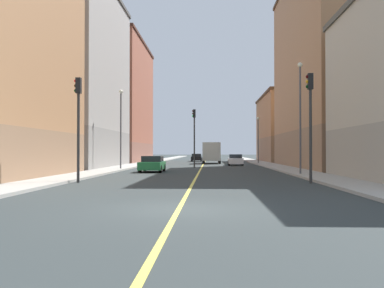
{
  "coord_description": "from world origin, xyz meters",
  "views": [
    {
      "loc": [
        0.99,
        -13.51,
        1.82
      ],
      "look_at": [
        -0.92,
        30.97,
        2.53
      ],
      "focal_mm": 40.46,
      "sensor_mm": 36.0,
      "label": 1
    }
  ],
  "objects_px": {
    "traffic_light_left_near": "(310,112)",
    "car_green": "(152,164)",
    "traffic_light_median_far": "(194,130)",
    "building_right_midblock": "(77,78)",
    "street_lamp_left_far": "(258,135)",
    "traffic_light_right_near": "(78,115)",
    "street_lamp_left_near": "(300,107)",
    "building_right_distant": "(119,102)",
    "car_white": "(235,160)",
    "car_black": "(197,158)",
    "box_truck": "(212,152)",
    "building_left_mid": "(330,68)",
    "street_lamp_right_near": "(121,121)",
    "building_left_far": "(287,128)"
  },
  "relations": [
    {
      "from": "building_right_distant",
      "to": "car_white",
      "type": "xyz_separation_m",
      "value": [
        17.91,
        -14.16,
        -8.97
      ]
    },
    {
      "from": "traffic_light_left_near",
      "to": "street_lamp_left_far",
      "type": "height_order",
      "value": "street_lamp_left_far"
    },
    {
      "from": "building_right_midblock",
      "to": "street_lamp_left_far",
      "type": "height_order",
      "value": "building_right_midblock"
    },
    {
      "from": "traffic_light_left_near",
      "to": "traffic_light_median_far",
      "type": "distance_m",
      "value": 24.83
    },
    {
      "from": "building_left_far",
      "to": "traffic_light_right_near",
      "type": "distance_m",
      "value": 52.25
    },
    {
      "from": "building_right_midblock",
      "to": "traffic_light_median_far",
      "type": "bearing_deg",
      "value": 5.68
    },
    {
      "from": "street_lamp_right_near",
      "to": "traffic_light_right_near",
      "type": "bearing_deg",
      "value": -86.58
    },
    {
      "from": "traffic_light_left_near",
      "to": "street_lamp_left_near",
      "type": "relative_size",
      "value": 0.75
    },
    {
      "from": "building_right_midblock",
      "to": "car_green",
      "type": "bearing_deg",
      "value": -44.77
    },
    {
      "from": "traffic_light_right_near",
      "to": "street_lamp_right_near",
      "type": "bearing_deg",
      "value": 93.42
    },
    {
      "from": "building_right_midblock",
      "to": "traffic_light_left_near",
      "type": "bearing_deg",
      "value": -47.74
    },
    {
      "from": "building_left_mid",
      "to": "car_black",
      "type": "xyz_separation_m",
      "value": [
        -15.21,
        27.74,
        -10.06
      ]
    },
    {
      "from": "building_left_far",
      "to": "car_green",
      "type": "relative_size",
      "value": 4.75
    },
    {
      "from": "street_lamp_left_near",
      "to": "car_black",
      "type": "relative_size",
      "value": 1.84
    },
    {
      "from": "street_lamp_left_near",
      "to": "street_lamp_right_near",
      "type": "distance_m",
      "value": 17.59
    },
    {
      "from": "building_right_midblock",
      "to": "car_green",
      "type": "distance_m",
      "value": 16.49
    },
    {
      "from": "street_lamp_left_near",
      "to": "car_green",
      "type": "height_order",
      "value": "street_lamp_left_near"
    },
    {
      "from": "building_right_midblock",
      "to": "street_lamp_right_near",
      "type": "bearing_deg",
      "value": -43.79
    },
    {
      "from": "building_right_distant",
      "to": "car_green",
      "type": "relative_size",
      "value": 5.14
    },
    {
      "from": "traffic_light_left_near",
      "to": "street_lamp_left_far",
      "type": "bearing_deg",
      "value": 88.38
    },
    {
      "from": "traffic_light_left_near",
      "to": "car_green",
      "type": "height_order",
      "value": "traffic_light_left_near"
    },
    {
      "from": "traffic_light_median_far",
      "to": "building_right_midblock",
      "type": "bearing_deg",
      "value": -174.32
    },
    {
      "from": "building_right_distant",
      "to": "traffic_light_right_near",
      "type": "distance_m",
      "value": 45.41
    },
    {
      "from": "street_lamp_left_near",
      "to": "building_right_midblock",
      "type": "bearing_deg",
      "value": 145.35
    },
    {
      "from": "building_left_far",
      "to": "traffic_light_left_near",
      "type": "bearing_deg",
      "value": -98.51
    },
    {
      "from": "building_left_far",
      "to": "traffic_light_median_far",
      "type": "bearing_deg",
      "value": -120.94
    },
    {
      "from": "traffic_light_right_near",
      "to": "traffic_light_left_near",
      "type": "bearing_deg",
      "value": 0.0
    },
    {
      "from": "car_black",
      "to": "car_white",
      "type": "distance_m",
      "value": 20.43
    },
    {
      "from": "traffic_light_median_far",
      "to": "street_lamp_left_far",
      "type": "relative_size",
      "value": 1.01
    },
    {
      "from": "street_lamp_left_far",
      "to": "box_truck",
      "type": "relative_size",
      "value": 0.9
    },
    {
      "from": "car_white",
      "to": "box_truck",
      "type": "height_order",
      "value": "box_truck"
    },
    {
      "from": "street_lamp_left_near",
      "to": "box_truck",
      "type": "relative_size",
      "value": 1.15
    },
    {
      "from": "building_right_distant",
      "to": "traffic_light_left_near",
      "type": "distance_m",
      "value": 49.24
    },
    {
      "from": "traffic_light_median_far",
      "to": "car_black",
      "type": "xyz_separation_m",
      "value": [
        -0.59,
        26.29,
        -3.5
      ]
    },
    {
      "from": "traffic_light_right_near",
      "to": "street_lamp_right_near",
      "type": "distance_m",
      "value": 16.53
    },
    {
      "from": "traffic_light_right_near",
      "to": "car_green",
      "type": "relative_size",
      "value": 1.43
    },
    {
      "from": "street_lamp_left_far",
      "to": "box_truck",
      "type": "xyz_separation_m",
      "value": [
        -6.47,
        2.49,
        -2.46
      ]
    },
    {
      "from": "traffic_light_median_far",
      "to": "building_left_mid",
      "type": "bearing_deg",
      "value": -5.69
    },
    {
      "from": "building_left_mid",
      "to": "building_right_midblock",
      "type": "xyz_separation_m",
      "value": [
        -27.55,
        0.17,
        -0.86
      ]
    },
    {
      "from": "traffic_light_right_near",
      "to": "street_lamp_left_near",
      "type": "bearing_deg",
      "value": 28.23
    },
    {
      "from": "street_lamp_left_far",
      "to": "car_green",
      "type": "height_order",
      "value": "street_lamp_left_far"
    },
    {
      "from": "street_lamp_left_far",
      "to": "car_green",
      "type": "distance_m",
      "value": 26.11
    },
    {
      "from": "car_black",
      "to": "car_white",
      "type": "height_order",
      "value": "car_white"
    },
    {
      "from": "building_left_mid",
      "to": "car_green",
      "type": "distance_m",
      "value": 22.55
    },
    {
      "from": "traffic_light_right_near",
      "to": "car_black",
      "type": "bearing_deg",
      "value": 84.08
    },
    {
      "from": "building_left_mid",
      "to": "traffic_light_median_far",
      "type": "distance_m",
      "value": 16.09
    },
    {
      "from": "car_white",
      "to": "street_lamp_left_far",
      "type": "bearing_deg",
      "value": 58.01
    },
    {
      "from": "building_right_midblock",
      "to": "building_right_distant",
      "type": "height_order",
      "value": "building_right_midblock"
    },
    {
      "from": "street_lamp_left_near",
      "to": "traffic_light_median_far",
      "type": "bearing_deg",
      "value": 117.72
    },
    {
      "from": "car_black",
      "to": "car_white",
      "type": "bearing_deg",
      "value": -74.21
    }
  ]
}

